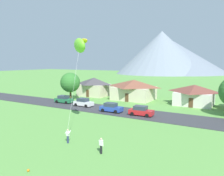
{
  "coord_description": "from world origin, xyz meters",
  "views": [
    {
      "loc": [
        13.19,
        -5.06,
        9.41
      ],
      "look_at": [
        0.59,
        16.37,
        6.46
      ],
      "focal_mm": 35.74,
      "sensor_mm": 36.0,
      "label": 1
    }
  ],
  "objects": [
    {
      "name": "parked_car_green_mid_west",
      "position": [
        -21.65,
        32.52,
        0.87
      ],
      "size": [
        4.28,
        2.24,
        1.68
      ],
      "color": "#237042",
      "rests_on": "road_strip"
    },
    {
      "name": "house_left_center",
      "position": [
        -10.01,
        45.09,
        2.57
      ],
      "size": [
        10.23,
        8.29,
        4.96
      ],
      "color": "beige",
      "rests_on": "ground"
    },
    {
      "name": "road_strip",
      "position": [
        0.0,
        31.52,
        0.04
      ],
      "size": [
        160.0,
        7.58,
        0.08
      ],
      "primitive_type": "cube",
      "color": "#38383D",
      "rests_on": "ground"
    },
    {
      "name": "house_rightmost",
      "position": [
        4.32,
        45.52,
        2.29
      ],
      "size": [
        8.33,
        7.64,
        4.42
      ],
      "color": "silver",
      "rests_on": "ground"
    },
    {
      "name": "mountain_central_ridge",
      "position": [
        -36.81,
        178.98,
        12.88
      ],
      "size": [
        84.78,
        84.78,
        25.75
      ],
      "primitive_type": "cone",
      "color": "slate",
      "rests_on": "ground"
    },
    {
      "name": "tree_center",
      "position": [
        -23.47,
        36.92,
        4.29
      ],
      "size": [
        4.87,
        4.87,
        6.73
      ],
      "color": "#4C3823",
      "rests_on": "ground"
    },
    {
      "name": "parked_car_blue_mid_east",
      "position": [
        -7.69,
        30.15,
        0.87
      ],
      "size": [
        4.27,
        2.21,
        1.68
      ],
      "color": "#2847A8",
      "rests_on": "road_strip"
    },
    {
      "name": "parked_car_red_east_end",
      "position": [
        -1.73,
        30.3,
        0.87
      ],
      "size": [
        4.28,
        2.23,
        1.68
      ],
      "color": "red",
      "rests_on": "road_strip"
    },
    {
      "name": "soccer_ball",
      "position": [
        -2.25,
        6.97,
        0.12
      ],
      "size": [
        0.24,
        0.24,
        0.24
      ],
      "primitive_type": "sphere",
      "color": "orange",
      "rests_on": "ground"
    },
    {
      "name": "parked_car_white_west_end",
      "position": [
        -15.46,
        31.74,
        0.87
      ],
      "size": [
        4.23,
        2.13,
        1.68
      ],
      "color": "white",
      "rests_on": "road_strip"
    },
    {
      "name": "house_right_center",
      "position": [
        -22.08,
        45.13,
        2.6
      ],
      "size": [
        8.26,
        6.55,
        5.03
      ],
      "color": "beige",
      "rests_on": "ground"
    },
    {
      "name": "watcher_person",
      "position": [
        1.09,
        13.31,
        0.88
      ],
      "size": [
        0.56,
        0.24,
        1.68
      ],
      "color": "black",
      "rests_on": "ground"
    },
    {
      "name": "kite_flyer_with_kite",
      "position": [
        -6.15,
        19.18,
        11.48
      ],
      "size": [
        4.44,
        7.09,
        12.67
      ],
      "color": "navy",
      "rests_on": "ground"
    },
    {
      "name": "mountain_far_east_ridge",
      "position": [
        -42.75,
        166.63,
        16.5
      ],
      "size": [
        70.39,
        70.39,
        32.99
      ],
      "primitive_type": "cone",
      "color": "gray",
      "rests_on": "ground"
    }
  ]
}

